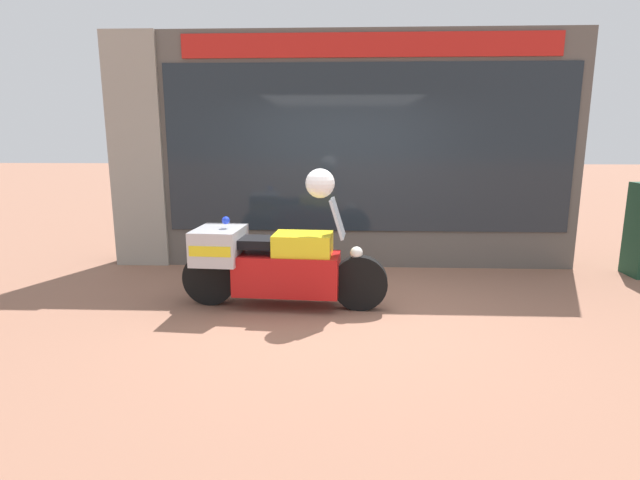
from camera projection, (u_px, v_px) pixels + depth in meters
name	position (u px, v px, depth m)	size (l,w,h in m)	color
ground_plane	(341.00, 307.00, 5.64)	(60.00, 60.00, 0.00)	#8E604C
shop_building	(316.00, 152.00, 7.27)	(6.75, 0.55, 3.34)	#56514C
window_display	(363.00, 234.00, 7.52)	(5.51, 0.30, 1.86)	slate
paramedic_motorcycle	(271.00, 262.00, 5.59)	(2.33, 0.72, 1.25)	black
white_helmet	(320.00, 183.00, 5.34)	(0.32, 0.32, 0.32)	white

